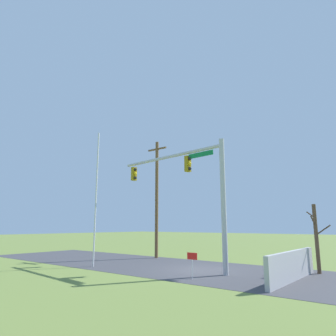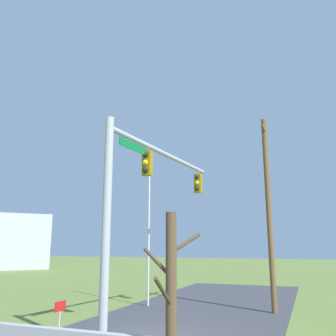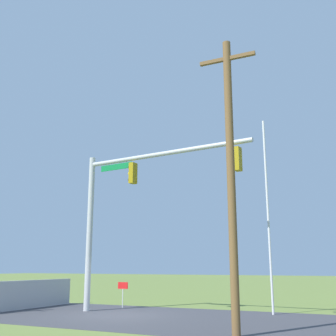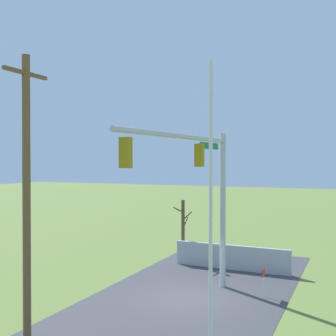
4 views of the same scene
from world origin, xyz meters
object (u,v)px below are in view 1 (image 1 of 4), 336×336
Objects in this scene: flagpole at (96,197)px; utility_pole at (157,196)px; bare_tree at (316,237)px; signal_mast at (191,181)px; open_sign at (192,259)px.

utility_pole is at bearing 92.21° from flagpole.
flagpole is 0.92× the size of utility_pole.
utility_pole reaches higher than bare_tree.
signal_mast is 6.85× the size of open_sign.
bare_tree is (5.82, 3.28, -3.21)m from signal_mast.
open_sign is at bearing -55.90° from signal_mast.
signal_mast is at bearing 22.11° from flagpole.
open_sign is (-4.28, -5.56, -0.98)m from bare_tree.
open_sign is (1.54, -2.28, -4.18)m from signal_mast.
flagpole is 8.09m from open_sign.
flagpole is 13.14m from bare_tree.
utility_pole is 2.57× the size of bare_tree.
open_sign is at bearing -39.19° from utility_pole.
flagpole is at bearing -179.38° from open_sign.
signal_mast is at bearing -150.59° from bare_tree.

